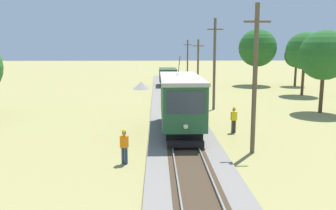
{
  "coord_description": "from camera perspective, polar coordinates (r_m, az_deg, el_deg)",
  "views": [
    {
      "loc": [
        -1.56,
        -4.68,
        5.78
      ],
      "look_at": [
        -0.7,
        21.21,
        1.25
      ],
      "focal_mm": 36.28,
      "sensor_mm": 36.0,
      "label": 1
    }
  ],
  "objects": [
    {
      "name": "tree_left_far",
      "position": [
        42.81,
        21.98,
        8.4
      ],
      "size": [
        4.3,
        4.3,
        7.34
      ],
      "color": "#4C3823",
      "rests_on": "ground"
    },
    {
      "name": "tree_right_far",
      "position": [
        51.76,
        14.81,
        9.25
      ],
      "size": [
        5.45,
        5.45,
        8.2
      ],
      "color": "#4C3823",
      "rests_on": "ground"
    },
    {
      "name": "track_worker",
      "position": [
        16.89,
        -7.36,
        -6.65
      ],
      "size": [
        0.41,
        0.29,
        1.78
      ],
      "rotation": [
        0.0,
        0.0,
        1.42
      ],
      "color": "navy",
      "rests_on": "ground"
    },
    {
      "name": "utility_pole_far",
      "position": [
        43.17,
        5.06,
        6.68
      ],
      "size": [
        1.4,
        0.25,
        6.55
      ],
      "color": "brown",
      "rests_on": "ground"
    },
    {
      "name": "red_tram",
      "position": [
        22.3,
        2.14,
        0.66
      ],
      "size": [
        2.6,
        8.54,
        4.79
      ],
      "color": "#235633",
      "rests_on": "rail_right"
    },
    {
      "name": "utility_pole_mid",
      "position": [
        31.05,
        7.8,
        6.91
      ],
      "size": [
        1.4,
        0.47,
        8.21
      ],
      "color": "brown",
      "rests_on": "ground"
    },
    {
      "name": "tree_left_near",
      "position": [
        52.35,
        20.8,
        7.74
      ],
      "size": [
        3.39,
        3.39,
        6.09
      ],
      "color": "#4C3823",
      "rests_on": "ground"
    },
    {
      "name": "utility_pole_near_tram",
      "position": [
        18.6,
        14.39,
        4.36
      ],
      "size": [
        1.4,
        0.42,
        7.96
      ],
      "color": "brown",
      "rests_on": "ground"
    },
    {
      "name": "second_worker",
      "position": [
        23.12,
        11.0,
        -2.23
      ],
      "size": [
        0.41,
        0.29,
        1.78
      ],
      "rotation": [
        0.0,
        0.0,
        1.7
      ],
      "color": "#38332D",
      "rests_on": "ground"
    },
    {
      "name": "gravel_pile",
      "position": [
        45.95,
        -4.47,
        3.32
      ],
      "size": [
        2.47,
        2.47,
        1.05
      ],
      "primitive_type": "cone",
      "color": "#9E998E",
      "rests_on": "ground"
    },
    {
      "name": "tree_right_near",
      "position": [
        32.04,
        24.79,
        7.58
      ],
      "size": [
        4.23,
        4.23,
        7.11
      ],
      "color": "#4C3823",
      "rests_on": "ground"
    },
    {
      "name": "utility_pole_distant",
      "position": [
        57.76,
        3.3,
        7.61
      ],
      "size": [
        1.4,
        0.27,
        6.76
      ],
      "color": "brown",
      "rests_on": "ground"
    },
    {
      "name": "freight_car",
      "position": [
        48.15,
        -0.04,
        4.89
      ],
      "size": [
        2.4,
        5.2,
        2.31
      ],
      "color": "#384C33",
      "rests_on": "rail_right"
    }
  ]
}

